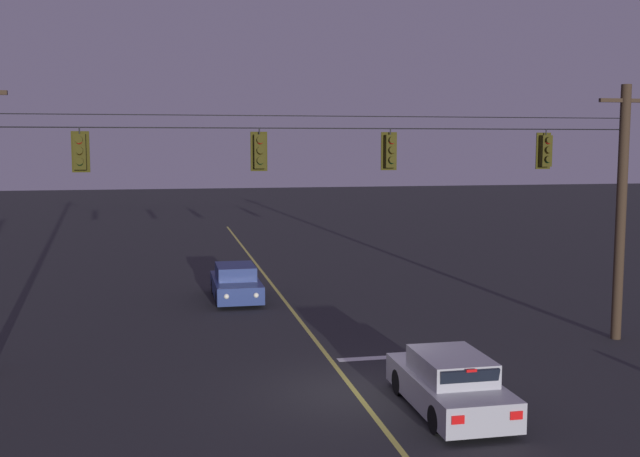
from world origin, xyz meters
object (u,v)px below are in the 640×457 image
object	(u,v)px
traffic_light_right_inner	(546,151)
car_waiting_near_lane	(450,384)
traffic_light_leftmost	(80,152)
traffic_light_left_inner	(260,151)
traffic_light_centre	(390,151)
car_oncoming_lead	(236,283)

from	to	relation	value
traffic_light_right_inner	car_waiting_near_lane	distance (m)	9.04
traffic_light_leftmost	traffic_light_left_inner	distance (m)	4.89
traffic_light_right_inner	traffic_light_leftmost	bearing A→B (deg)	180.00
traffic_light_centre	car_waiting_near_lane	world-z (taller)	traffic_light_centre
traffic_light_left_inner	traffic_light_right_inner	bearing A→B (deg)	0.00
traffic_light_left_inner	traffic_light_leftmost	bearing A→B (deg)	180.00
traffic_light_leftmost	car_oncoming_lead	xyz separation A→B (m)	(4.97, 8.78, -5.40)
traffic_light_centre	traffic_light_left_inner	bearing A→B (deg)	180.00
car_waiting_near_lane	traffic_light_left_inner	bearing A→B (deg)	125.98
traffic_light_leftmost	car_waiting_near_lane	size ratio (longest dim) A/B	0.28
traffic_light_left_inner	traffic_light_right_inner	world-z (taller)	same
traffic_light_left_inner	traffic_light_centre	size ratio (longest dim) A/B	1.00
traffic_light_left_inner	car_waiting_near_lane	size ratio (longest dim) A/B	0.28
traffic_light_leftmost	traffic_light_right_inner	size ratio (longest dim) A/B	1.00
car_waiting_near_lane	car_oncoming_lead	distance (m)	14.48
traffic_light_leftmost	traffic_light_right_inner	distance (m)	13.72
traffic_light_left_inner	traffic_light_centre	world-z (taller)	same
traffic_light_leftmost	car_oncoming_lead	world-z (taller)	traffic_light_leftmost
traffic_light_left_inner	traffic_light_centre	distance (m)	3.86
traffic_light_left_inner	car_oncoming_lead	distance (m)	10.31
traffic_light_centre	traffic_light_right_inner	world-z (taller)	same
traffic_light_right_inner	car_waiting_near_lane	size ratio (longest dim) A/B	0.28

